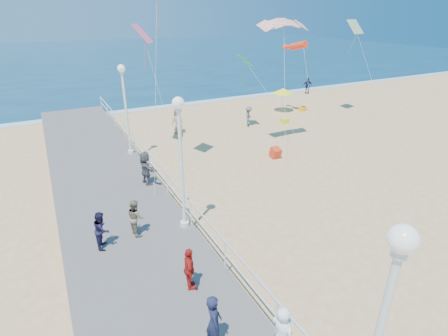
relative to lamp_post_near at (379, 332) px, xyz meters
name	(u,v)px	position (x,y,z in m)	size (l,w,h in m)	color
ground	(289,204)	(5.35, 9.00, -3.66)	(160.00, 160.00, 0.00)	#E6B878
ocean	(89,57)	(5.35, 74.00, -3.65)	(160.00, 90.00, 0.05)	#0D324E
surf_line	(158,107)	(5.35, 29.50, -3.63)	(160.00, 1.20, 0.04)	white
boardwalk	(133,244)	(-2.15, 9.00, -3.46)	(5.00, 44.00, 0.40)	slate
railing	(191,206)	(0.30, 9.00, -2.41)	(0.05, 42.00, 0.55)	white
lamp_post_near	(379,332)	(0.00, 0.00, 0.00)	(0.44, 0.44, 5.32)	white
lamp_post_mid	(181,152)	(0.00, 9.00, 0.00)	(0.44, 0.44, 5.32)	white
lamp_post_far	(125,101)	(0.00, 18.00, 0.00)	(0.44, 0.44, 5.32)	white
toddler_held	(284,321)	(-0.04, 2.30, -1.99)	(0.41, 0.32, 0.84)	#3681CB
spectator_0	(214,322)	(-1.39, 3.38, -2.42)	(0.61, 0.40, 1.68)	#191D38
spectator_1	(136,217)	(-1.86, 9.37, -2.52)	(0.72, 0.56, 1.48)	#7F7258
spectator_3	(189,269)	(-1.14, 5.64, -2.52)	(0.86, 0.36, 1.47)	red
spectator_5	(146,168)	(-0.28, 13.47, -2.40)	(1.59, 0.51, 1.72)	#58565B
spectator_7	(102,230)	(-3.17, 9.12, -2.53)	(0.71, 0.55, 1.46)	#191734
beach_walker_a	(249,116)	(9.97, 20.49, -2.87)	(1.03, 0.59, 1.59)	slate
beach_walker_b	(308,86)	(21.97, 27.78, -2.78)	(1.03, 0.43, 1.75)	#1B1938
beach_walker_c	(178,121)	(4.38, 21.45, -2.72)	(0.92, 0.60, 1.87)	gray
box_kite	(275,153)	(8.04, 14.03, -3.36)	(0.55, 0.55, 0.60)	red
beach_umbrella	(283,91)	(14.94, 22.84, -1.75)	(1.90, 1.90, 2.14)	white
beach_chair_left	(284,121)	(13.02, 19.82, -3.46)	(0.55, 0.55, 0.40)	yellow
beach_chair_right	(302,109)	(16.79, 22.19, -3.46)	(0.55, 0.55, 0.40)	yellow
kite_parafoil	(284,22)	(9.25, 15.65, 4.18)	(3.37, 0.90, 0.30)	#E6411B
kite_windsock	(299,46)	(15.02, 21.31, 2.19)	(0.56, 0.56, 2.52)	#FF3315
kite_diamond_pink	(143,34)	(1.62, 18.84, 3.58)	(1.36, 1.36, 0.02)	#FB5C81
kite_diamond_multi	(355,27)	(19.32, 19.67, 3.60)	(1.39, 1.39, 0.02)	#19C0DC
kite_diamond_green	(245,60)	(9.12, 19.83, 1.54)	(1.18, 1.18, 0.02)	green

